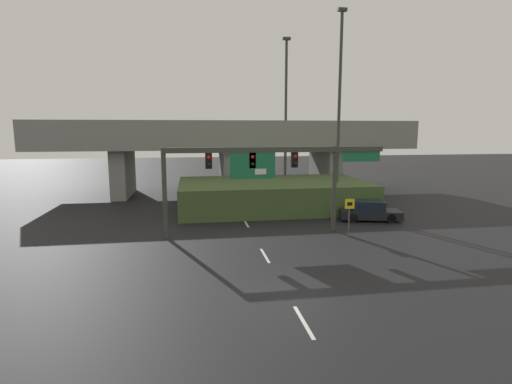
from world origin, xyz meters
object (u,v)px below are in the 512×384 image
Objects in this scene: signal_gantry at (268,165)px; speed_limit_sign at (349,212)px; parked_sedan_near_right at (369,211)px; highway_light_pole_near at (339,108)px; highway_light_pole_far at (286,116)px.

speed_limit_sign is (4.75, -1.56, -2.79)m from signal_gantry.
speed_limit_sign is 0.52× the size of parked_sedan_near_right.
speed_limit_sign reaches higher than parked_sedan_near_right.
signal_gantry is 0.89× the size of highway_light_pole_near.
parked_sedan_near_right is at bearing 51.88° from speed_limit_sign.
speed_limit_sign is 0.15× the size of highway_light_pole_near.
highway_light_pole_near reaches higher than signal_gantry.
signal_gantry is 0.94× the size of highway_light_pole_far.
highway_light_pole_far reaches higher than parked_sedan_near_right.
highway_light_pole_far is (-2.88, 5.98, -0.47)m from highway_light_pole_near.
highway_light_pole_far is at bearing 124.75° from parked_sedan_near_right.
signal_gantry is at bearing -108.02° from highway_light_pole_far.
speed_limit_sign is at bearing -87.29° from highway_light_pole_far.
highway_light_pole_near reaches higher than parked_sedan_near_right.
parked_sedan_near_right is at bearing -68.86° from highway_light_pole_far.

